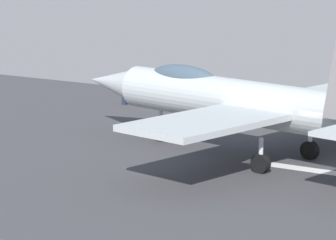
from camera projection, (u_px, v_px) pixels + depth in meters
The scene contains 3 objects.
fighter_jet at pixel (251, 102), 39.43m from camera, with size 17.97×14.30×5.57m.
crew_person at pixel (125, 89), 52.26m from camera, with size 0.49×0.58×1.74m.
marker_cone_mid at pixel (245, 97), 53.14m from camera, with size 0.44×0.44×0.55m, color orange.
Camera 1 is at (-14.07, 34.10, 9.07)m, focal length 105.20 mm.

